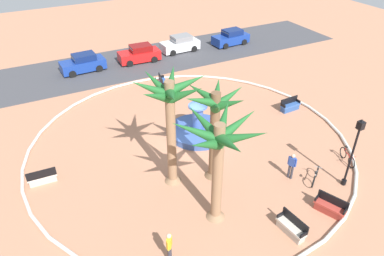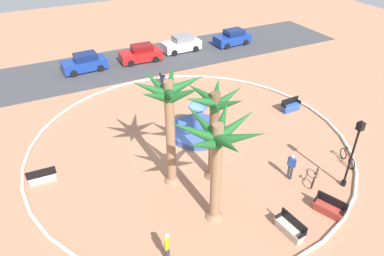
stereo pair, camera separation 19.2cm
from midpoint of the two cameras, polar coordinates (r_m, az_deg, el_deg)
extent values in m
plane|color=tan|center=(24.03, -0.63, -2.45)|extent=(80.00, 80.00, 0.00)
torus|color=silver|center=(23.97, -0.63, -2.25)|extent=(20.93, 20.93, 0.20)
cube|color=#424247|center=(36.32, -11.41, 9.77)|extent=(48.00, 8.00, 0.03)
cylinder|color=#38569E|center=(24.85, 0.67, -0.50)|extent=(4.00, 4.00, 0.45)
cylinder|color=#19567F|center=(24.87, 0.67, -0.57)|extent=(3.52, 3.52, 0.34)
cylinder|color=#38569E|center=(24.27, 0.69, 1.62)|extent=(0.72, 0.72, 1.69)
cylinder|color=#3D5FAD|center=(23.81, 0.71, 3.48)|extent=(1.28, 1.28, 0.12)
cylinder|color=brown|center=(19.85, 3.25, -1.43)|extent=(0.52, 0.52, 5.45)
cone|color=brown|center=(21.34, 3.05, -6.93)|extent=(0.99, 0.99, 0.50)
cone|color=#1E6028|center=(18.99, 5.55, 4.95)|extent=(1.83, 0.60, 1.30)
cone|color=#1E6028|center=(19.32, 3.72, 5.90)|extent=(1.53, 1.83, 1.12)
cone|color=#1E6028|center=(18.95, 1.29, 5.58)|extent=(1.38, 1.89, 1.03)
cone|color=#1E6028|center=(18.28, 1.13, 4.29)|extent=(1.89, 0.72, 1.13)
cone|color=#1E6028|center=(18.01, 3.59, 3.18)|extent=(1.32, 1.85, 1.39)
cone|color=#1E6028|center=(18.34, 5.63, 3.84)|extent=(1.43, 1.85, 1.31)
cylinder|color=#8E6B4C|center=(17.23, 3.70, -7.32)|extent=(0.52, 0.52, 5.59)
cone|color=#8E6B4C|center=(18.97, 3.42, -13.20)|extent=(0.98, 0.98, 0.50)
cone|color=#1E6028|center=(16.37, 6.86, 0.61)|extent=(2.35, 0.89, 1.27)
cone|color=#1E6028|center=(16.63, 4.73, 1.58)|extent=(1.95, 2.09, 1.15)
cone|color=#1E6028|center=(16.42, 1.50, 0.99)|extent=(1.04, 2.36, 1.26)
cone|color=#1E6028|center=(15.80, 0.24, -0.55)|extent=(2.25, 1.65, 1.33)
cone|color=#1E6028|center=(15.18, 1.85, -2.64)|extent=(2.27, 1.43, 1.52)
cone|color=#1E6028|center=(14.96, 5.58, -2.59)|extent=(0.88, 2.35, 1.21)
cone|color=#1E6028|center=(15.64, 7.64, -1.41)|extent=(1.99, 2.01, 1.37)
cylinder|color=#8E6B4C|center=(19.21, -3.59, -1.18)|extent=(0.51, 0.51, 6.31)
cone|color=#8E6B4C|center=(20.98, -3.32, -7.77)|extent=(0.96, 0.96, 0.50)
cone|color=#1E6028|center=(18.05, -1.03, 7.06)|extent=(2.10, 0.73, 1.09)
cone|color=#1E6028|center=(18.61, -3.52, 7.79)|extent=(1.55, 2.05, 1.12)
cone|color=#1E6028|center=(18.43, -5.83, 7.01)|extent=(1.20, 2.11, 1.32)
cone|color=#1E6028|center=(17.88, -6.85, 6.20)|extent=(2.08, 1.41, 1.27)
cone|color=#1E6028|center=(17.29, -5.88, 4.99)|extent=(2.08, 1.30, 1.41)
cone|color=#1E6028|center=(16.94, -3.55, 5.05)|extent=(1.16, 2.13, 1.15)
cone|color=#1E6028|center=(17.49, -1.36, 5.43)|extent=(1.67, 1.93, 1.44)
cube|color=#B73D33|center=(20.22, 20.69, -11.49)|extent=(1.07, 1.67, 0.12)
cube|color=black|center=(20.18, 21.09, -10.54)|extent=(0.68, 1.51, 0.50)
cube|color=#9C342B|center=(20.39, 20.55, -12.01)|extent=(0.98, 1.54, 0.39)
cube|color=black|center=(20.01, 22.75, -12.05)|extent=(0.45, 0.24, 0.24)
cube|color=black|center=(20.27, 18.82, -10.37)|extent=(0.45, 0.24, 0.24)
cube|color=beige|center=(22.44, -22.79, -7.00)|extent=(1.62, 0.57, 0.12)
cube|color=black|center=(22.09, -22.91, -6.73)|extent=(1.60, 0.15, 0.50)
cube|color=#B6ADA0|center=(22.59, -22.65, -7.50)|extent=(1.49, 0.53, 0.39)
cube|color=black|center=(22.41, -24.75, -7.15)|extent=(0.10, 0.45, 0.24)
cube|color=black|center=(22.33, -20.98, -6.30)|extent=(0.10, 0.45, 0.24)
cube|color=beige|center=(18.64, 15.07, -14.80)|extent=(0.66, 1.64, 0.12)
cube|color=black|center=(18.55, 15.66, -13.88)|extent=(0.24, 1.60, 0.50)
cube|color=#B6ADA0|center=(18.83, 14.96, -15.33)|extent=(0.61, 1.51, 0.39)
cube|color=black|center=(18.25, 16.87, -15.85)|extent=(0.46, 0.13, 0.24)
cube|color=black|center=(18.86, 13.47, -13.19)|extent=(0.46, 0.13, 0.24)
cube|color=#335BA8|center=(28.48, 15.06, 3.50)|extent=(1.62, 0.57, 0.12)
cube|color=black|center=(28.46, 14.86, 4.21)|extent=(1.60, 0.15, 0.50)
cube|color=#2B4E8F|center=(28.60, 14.99, 3.05)|extent=(1.49, 0.53, 0.39)
cube|color=black|center=(28.90, 16.19, 4.08)|extent=(0.10, 0.45, 0.24)
cube|color=black|center=(27.93, 13.98, 3.39)|extent=(0.10, 0.45, 0.24)
cube|color=#335BA8|center=(31.23, -4.74, 7.28)|extent=(0.82, 1.67, 0.12)
cube|color=black|center=(31.07, -5.15, 7.73)|extent=(0.41, 1.58, 0.50)
cube|color=#2B4E8F|center=(31.34, -4.72, 6.86)|extent=(0.76, 1.54, 0.39)
cube|color=black|center=(31.84, -5.02, 8.06)|extent=(0.46, 0.17, 0.24)
cube|color=black|center=(30.50, -4.48, 6.93)|extent=(0.46, 0.17, 0.24)
cylinder|color=black|center=(21.46, 23.53, -4.34)|extent=(0.12, 0.12, 3.76)
cylinder|color=black|center=(22.48, 22.57, -7.87)|extent=(0.28, 0.28, 0.30)
cube|color=black|center=(20.36, 24.82, 0.39)|extent=(0.32, 0.32, 0.44)
sphere|color=#F2EDCC|center=(20.36, 24.82, 0.39)|extent=(0.22, 0.22, 0.22)
cone|color=black|center=(20.22, 25.00, 1.06)|extent=(0.20, 0.20, 0.18)
torus|color=black|center=(22.35, 18.90, -6.51)|extent=(0.63, 0.46, 0.72)
torus|color=black|center=(21.57, 18.35, -8.04)|extent=(0.63, 0.46, 0.72)
cylinder|color=#99999E|center=(21.81, 18.74, -6.79)|extent=(0.81, 0.58, 0.05)
cylinder|color=#99999E|center=(21.44, 18.62, -7.02)|extent=(0.04, 0.04, 0.30)
cube|color=black|center=(21.34, 18.70, -6.67)|extent=(0.22, 0.20, 0.06)
cylinder|color=#99999E|center=(22.09, 19.04, -5.85)|extent=(0.28, 0.38, 0.03)
torus|color=black|center=(23.80, 23.62, -5.00)|extent=(0.28, 0.70, 0.72)
torus|color=black|center=(24.46, 22.51, -3.60)|extent=(0.28, 0.70, 0.72)
cylinder|color=#B21919|center=(24.00, 23.17, -3.84)|extent=(0.35, 0.92, 0.05)
cylinder|color=#B21919|center=(24.15, 22.86, -3.07)|extent=(0.04, 0.04, 0.30)
cube|color=black|center=(24.06, 22.95, -2.75)|extent=(0.16, 0.22, 0.06)
cylinder|color=#B21919|center=(23.63, 23.76, -4.22)|extent=(0.43, 0.17, 0.03)
cylinder|color=#33333D|center=(21.72, 15.21, -6.74)|extent=(0.14, 0.14, 0.91)
cylinder|color=#33333D|center=(21.77, 14.79, -6.56)|extent=(0.14, 0.14, 0.91)
cube|color=#2D4CA5|center=(21.30, 15.28, -5.12)|extent=(0.31, 0.39, 0.56)
sphere|color=beige|center=(21.06, 15.44, -4.26)|extent=(0.22, 0.22, 0.22)
cylinder|color=#2D4CA5|center=(21.23, 15.80, -5.35)|extent=(0.09, 0.09, 0.53)
cylinder|color=#2D4CA5|center=(21.36, 14.76, -4.90)|extent=(0.09, 0.09, 0.53)
cylinder|color=#33333D|center=(17.05, -3.93, -19.31)|extent=(0.14, 0.14, 0.90)
cylinder|color=#33333D|center=(17.15, -3.81, -18.84)|extent=(0.14, 0.14, 0.90)
cube|color=yellow|center=(16.53, -3.97, -17.51)|extent=(0.36, 0.39, 0.56)
sphere|color=beige|center=(16.22, -4.02, -16.61)|extent=(0.22, 0.22, 0.22)
cylinder|color=yellow|center=(16.39, -4.12, -18.09)|extent=(0.09, 0.09, 0.53)
cylinder|color=yellow|center=(16.67, -3.82, -16.93)|extent=(0.09, 0.09, 0.53)
cube|color=navy|center=(35.45, -16.95, 9.48)|extent=(4.08, 1.90, 0.90)
cube|color=navy|center=(35.22, -16.83, 10.65)|extent=(2.07, 1.54, 0.60)
cube|color=#333D47|center=(35.08, -18.23, 10.17)|extent=(0.36, 1.37, 0.51)
cylinder|color=black|center=(34.58, -18.46, 8.04)|extent=(0.65, 0.25, 0.64)
cylinder|color=black|center=(36.12, -19.13, 8.98)|extent=(0.65, 0.25, 0.64)
cylinder|color=black|center=(35.07, -14.54, 9.05)|extent=(0.65, 0.25, 0.64)
cylinder|color=black|center=(36.59, -15.37, 9.94)|extent=(0.65, 0.25, 0.64)
cube|color=red|center=(36.50, -8.46, 11.24)|extent=(4.07, 1.88, 0.90)
cube|color=maroon|center=(36.29, -8.25, 12.36)|extent=(2.06, 1.53, 0.60)
cube|color=#333D47|center=(36.10, -9.62, 11.99)|extent=(0.35, 1.37, 0.51)
cylinder|color=black|center=(35.56, -9.93, 9.95)|extent=(0.65, 0.25, 0.64)
cylinder|color=black|center=(37.09, -10.68, 10.86)|extent=(0.65, 0.25, 0.64)
cylinder|color=black|center=(36.20, -6.11, 10.68)|extent=(0.65, 0.25, 0.64)
cylinder|color=black|center=(37.70, -6.99, 11.55)|extent=(0.65, 0.25, 0.64)
cube|color=silver|center=(38.75, -2.08, 12.87)|extent=(4.05, 1.81, 0.90)
cube|color=gray|center=(38.60, -1.83, 13.94)|extent=(2.04, 1.50, 0.60)
cube|color=#333D47|center=(38.24, -3.06, 13.60)|extent=(0.33, 1.37, 0.51)
cylinder|color=black|center=(37.64, -3.18, 11.70)|extent=(0.65, 0.24, 0.64)
cylinder|color=black|center=(39.08, -4.31, 12.48)|extent=(0.65, 0.24, 0.64)
cylinder|color=black|center=(38.70, 0.19, 12.36)|extent=(0.65, 0.24, 0.64)
cylinder|color=black|center=(40.11, -1.02, 13.11)|extent=(0.65, 0.24, 0.64)
cube|color=navy|center=(40.82, 5.95, 13.77)|extent=(4.10, 1.94, 0.90)
cube|color=navy|center=(40.70, 6.24, 14.78)|extent=(2.08, 1.56, 0.60)
cube|color=#333D47|center=(40.22, 5.17, 14.49)|extent=(0.37, 1.38, 0.51)
cylinder|color=black|center=(39.58, 5.17, 12.71)|extent=(0.65, 0.26, 0.64)
cylinder|color=black|center=(40.89, 3.76, 13.44)|extent=(0.65, 0.26, 0.64)
cylinder|color=black|center=(41.01, 8.08, 13.25)|extent=(0.65, 0.26, 0.64)
cylinder|color=black|center=(42.27, 6.63, 13.95)|extent=(0.65, 0.26, 0.64)
camera|label=1|loc=(0.10, -90.23, -0.15)|focal=33.84mm
camera|label=2|loc=(0.10, 89.77, 0.15)|focal=33.84mm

